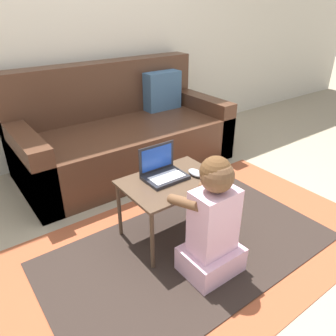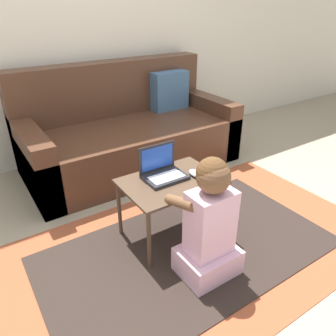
{
  "view_description": "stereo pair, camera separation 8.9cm",
  "coord_description": "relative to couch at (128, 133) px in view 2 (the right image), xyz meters",
  "views": [
    {
      "loc": [
        -1.05,
        -1.22,
        1.37
      ],
      "look_at": [
        -0.01,
        0.19,
        0.46
      ],
      "focal_mm": 35.0,
      "sensor_mm": 36.0,
      "label": 1
    },
    {
      "loc": [
        -0.98,
        -1.27,
        1.37
      ],
      "look_at": [
        -0.01,
        0.19,
        0.46
      ],
      "focal_mm": 35.0,
      "sensor_mm": 36.0,
      "label": 2
    }
  ],
  "objects": [
    {
      "name": "person_seated",
      "position": [
        -0.29,
        -1.47,
        0.03
      ],
      "size": [
        0.32,
        0.36,
        0.71
      ],
      "color": "#E5B2CC",
      "rests_on": "ground_plane"
    },
    {
      "name": "laptop_desk",
      "position": [
        -0.27,
        -1.09,
        0.06
      ],
      "size": [
        0.59,
        0.42,
        0.4
      ],
      "color": "#4C3828",
      "rests_on": "ground_plane"
    },
    {
      "name": "computer_mouse",
      "position": [
        -0.11,
        -1.12,
        0.12
      ],
      "size": [
        0.07,
        0.12,
        0.03
      ],
      "color": "#B2B7C1",
      "rests_on": "laptop_desk"
    },
    {
      "name": "ground_plane",
      "position": [
        -0.25,
        -1.23,
        -0.29
      ],
      "size": [
        16.0,
        16.0,
        0.0
      ],
      "primitive_type": "plane",
      "color": "gray"
    },
    {
      "name": "wall_back",
      "position": [
        -0.25,
        0.46,
        0.96
      ],
      "size": [
        9.0,
        0.06,
        2.5
      ],
      "color": "beige",
      "rests_on": "ground_plane"
    },
    {
      "name": "laptop",
      "position": [
        -0.29,
        -1.03,
        0.14
      ],
      "size": [
        0.25,
        0.18,
        0.19
      ],
      "color": "#232328",
      "rests_on": "laptop_desk"
    },
    {
      "name": "couch",
      "position": [
        0.0,
        0.0,
        0.0
      ],
      "size": [
        1.83,
        0.9,
        0.88
      ],
      "color": "#4C2D1E",
      "rests_on": "ground_plane"
    },
    {
      "name": "area_rug",
      "position": [
        -0.27,
        -1.28,
        -0.29
      ],
      "size": [
        2.43,
        1.35,
        0.01
      ],
      "color": "#9E4C2D",
      "rests_on": "ground_plane"
    }
  ]
}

